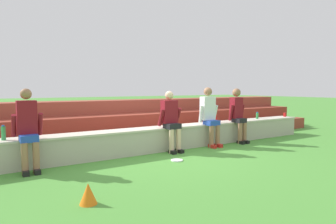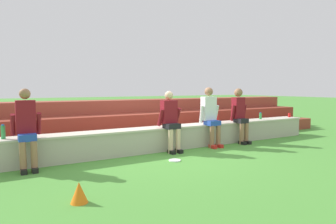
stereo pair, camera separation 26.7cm
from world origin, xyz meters
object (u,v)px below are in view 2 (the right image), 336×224
at_px(person_center, 210,115).
at_px(frisbee, 175,160).
at_px(person_far_left, 27,127).
at_px(water_bottle_center_gap, 217,118).
at_px(sports_cone, 79,192).
at_px(water_bottle_mid_left, 260,116).
at_px(plastic_cup_middle, 289,115).
at_px(water_bottle_near_right, 3,132).
at_px(person_left_of_center, 171,119).
at_px(person_right_of_center, 240,114).

height_order(person_center, frisbee, person_center).
relative_size(person_far_left, water_bottle_center_gap, 5.95).
bearing_deg(sports_cone, water_bottle_center_gap, 28.97).
bearing_deg(water_bottle_mid_left, water_bottle_center_gap, -178.59).
bearing_deg(plastic_cup_middle, person_far_left, -177.86).
bearing_deg(sports_cone, person_far_left, 102.09).
relative_size(person_center, frisbee, 6.03).
height_order(person_far_left, person_center, person_center).
bearing_deg(person_center, water_bottle_near_right, 177.26).
relative_size(person_left_of_center, sports_cone, 5.12).
bearing_deg(person_right_of_center, frisbee, -162.64).
distance_m(person_far_left, person_right_of_center, 5.13).
xyz_separation_m(water_bottle_near_right, sports_cone, (0.80, -2.28, -0.54)).
height_order(person_far_left, water_bottle_center_gap, person_far_left).
bearing_deg(person_left_of_center, sports_cone, -141.57).
bearing_deg(plastic_cup_middle, person_right_of_center, -173.45).
xyz_separation_m(water_bottle_center_gap, plastic_cup_middle, (2.93, 0.01, -0.05)).
relative_size(water_bottle_near_right, frisbee, 1.08).
height_order(person_right_of_center, water_bottle_near_right, person_right_of_center).
bearing_deg(person_far_left, plastic_cup_middle, 2.14).
relative_size(person_left_of_center, water_bottle_center_gap, 5.69).
xyz_separation_m(water_bottle_mid_left, plastic_cup_middle, (1.26, -0.03, -0.03)).
distance_m(person_right_of_center, frisbee, 2.74).
bearing_deg(plastic_cup_middle, frisbee, -167.78).
distance_m(plastic_cup_middle, sports_cone, 7.44).
bearing_deg(person_center, person_right_of_center, -2.23).
bearing_deg(person_left_of_center, person_far_left, -179.82).
height_order(water_bottle_near_right, water_bottle_mid_left, water_bottle_near_right).
bearing_deg(plastic_cup_middle, person_center, -175.97).
bearing_deg(sports_cone, water_bottle_near_right, 109.26).
relative_size(person_left_of_center, frisbee, 5.67).
bearing_deg(water_bottle_near_right, plastic_cup_middle, 0.13).
relative_size(water_bottle_near_right, sports_cone, 0.98).
relative_size(person_far_left, sports_cone, 5.35).
xyz_separation_m(person_right_of_center, water_bottle_center_gap, (-0.56, 0.26, -0.12)).
bearing_deg(person_right_of_center, plastic_cup_middle, 6.55).
bearing_deg(person_far_left, person_left_of_center, 0.18).
height_order(water_bottle_near_right, sports_cone, water_bottle_near_right).
bearing_deg(person_center, person_far_left, -179.38).
bearing_deg(person_right_of_center, person_left_of_center, 179.96).
relative_size(person_left_of_center, plastic_cup_middle, 11.01).
relative_size(person_right_of_center, plastic_cup_middle, 11.48).
distance_m(person_far_left, sports_cone, 2.16).
relative_size(person_center, person_right_of_center, 1.02).
distance_m(water_bottle_near_right, frisbee, 3.23).
distance_m(person_left_of_center, sports_cone, 3.32).
distance_m(water_bottle_mid_left, frisbee, 3.83).
height_order(plastic_cup_middle, sports_cone, plastic_cup_middle).
xyz_separation_m(person_far_left, person_center, (4.17, 0.05, 0.03)).
relative_size(person_far_left, water_bottle_mid_left, 7.21).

